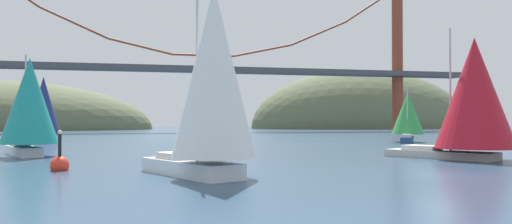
{
  "coord_description": "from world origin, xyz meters",
  "views": [
    {
      "loc": [
        -16.38,
        -24.53,
        3.04
      ],
      "look_at": [
        0.0,
        42.56,
        4.02
      ],
      "focal_mm": 35.74,
      "sensor_mm": 36.0,
      "label": 1
    }
  ],
  "objects_px": {
    "sailboat_green_sail": "(408,115)",
    "sailboat_teal_sail": "(29,104)",
    "sailboat_navy_sail": "(42,108)",
    "sailboat_crimson_sail": "(473,96)",
    "sailboat_white_mainsail": "(212,80)",
    "channel_buoy": "(60,164)"
  },
  "relations": [
    {
      "from": "sailboat_teal_sail",
      "to": "sailboat_crimson_sail",
      "type": "bearing_deg",
      "value": -19.0
    },
    {
      "from": "sailboat_teal_sail",
      "to": "sailboat_green_sail",
      "type": "bearing_deg",
      "value": 20.94
    },
    {
      "from": "sailboat_green_sail",
      "to": "sailboat_teal_sail",
      "type": "bearing_deg",
      "value": -159.06
    },
    {
      "from": "sailboat_green_sail",
      "to": "sailboat_teal_sail",
      "type": "height_order",
      "value": "sailboat_teal_sail"
    },
    {
      "from": "sailboat_navy_sail",
      "to": "sailboat_teal_sail",
      "type": "relative_size",
      "value": 1.25
    },
    {
      "from": "sailboat_navy_sail",
      "to": "sailboat_green_sail",
      "type": "bearing_deg",
      "value": -17.03
    },
    {
      "from": "sailboat_white_mainsail",
      "to": "channel_buoy",
      "type": "height_order",
      "value": "sailboat_white_mainsail"
    },
    {
      "from": "sailboat_navy_sail",
      "to": "channel_buoy",
      "type": "height_order",
      "value": "sailboat_navy_sail"
    },
    {
      "from": "sailboat_teal_sail",
      "to": "sailboat_white_mainsail",
      "type": "relative_size",
      "value": 0.77
    },
    {
      "from": "sailboat_white_mainsail",
      "to": "sailboat_teal_sail",
      "type": "bearing_deg",
      "value": 122.87
    },
    {
      "from": "sailboat_teal_sail",
      "to": "sailboat_crimson_sail",
      "type": "relative_size",
      "value": 0.8
    },
    {
      "from": "sailboat_navy_sail",
      "to": "sailboat_white_mainsail",
      "type": "relative_size",
      "value": 0.97
    },
    {
      "from": "sailboat_teal_sail",
      "to": "sailboat_crimson_sail",
      "type": "xyz_separation_m",
      "value": [
        32.69,
        -11.25,
        0.5
      ]
    },
    {
      "from": "sailboat_navy_sail",
      "to": "sailboat_white_mainsail",
      "type": "xyz_separation_m",
      "value": [
        16.06,
        -49.88,
        0.46
      ]
    },
    {
      "from": "sailboat_navy_sail",
      "to": "channel_buoy",
      "type": "distance_m",
      "value": 44.38
    },
    {
      "from": "sailboat_green_sail",
      "to": "sailboat_white_mainsail",
      "type": "distance_m",
      "value": 47.41
    },
    {
      "from": "sailboat_green_sail",
      "to": "sailboat_crimson_sail",
      "type": "distance_m",
      "value": 30.06
    },
    {
      "from": "sailboat_navy_sail",
      "to": "channel_buoy",
      "type": "bearing_deg",
      "value": -79.59
    },
    {
      "from": "sailboat_navy_sail",
      "to": "sailboat_green_sail",
      "type": "height_order",
      "value": "sailboat_navy_sail"
    },
    {
      "from": "sailboat_white_mainsail",
      "to": "sailboat_crimson_sail",
      "type": "bearing_deg",
      "value": 19.4
    },
    {
      "from": "sailboat_navy_sail",
      "to": "sailboat_teal_sail",
      "type": "height_order",
      "value": "sailboat_navy_sail"
    },
    {
      "from": "sailboat_teal_sail",
      "to": "sailboat_navy_sail",
      "type": "bearing_deg",
      "value": 97.42
    }
  ]
}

